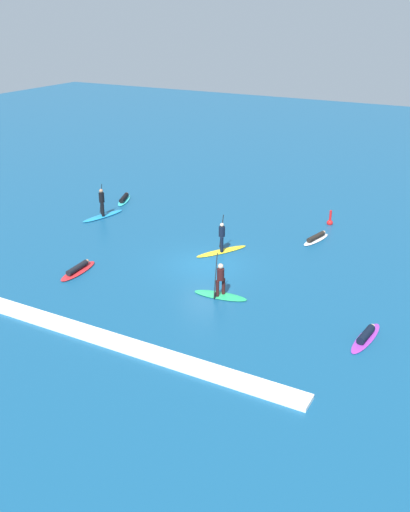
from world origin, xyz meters
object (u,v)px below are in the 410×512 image
object	(u,v)px
surfer_on_white_board	(316,238)
surfer_on_red_board	(78,269)
surfer_on_green_board	(220,288)
surfer_on_yellow_board	(222,244)
marker_buoy	(330,221)
surfer_on_teal_board	(124,199)
surfer_on_blue_board	(102,210)
surfer_on_purple_board	(366,336)

from	to	relation	value
surfer_on_white_board	surfer_on_red_board	bearing A→B (deg)	149.89
surfer_on_green_board	surfer_on_white_board	bearing A→B (deg)	-108.20
surfer_on_yellow_board	marker_buoy	world-z (taller)	surfer_on_yellow_board
surfer_on_green_board	surfer_on_teal_board	bearing A→B (deg)	-44.89
surfer_on_blue_board	surfer_on_teal_board	xyz separation A→B (m)	(-0.71, 3.37, -0.30)
surfer_on_green_board	surfer_on_blue_board	xyz separation A→B (m)	(-11.98, 6.39, -0.01)
surfer_on_teal_board	marker_buoy	size ratio (longest dim) A/B	2.51
surfer_on_white_board	marker_buoy	size ratio (longest dim) A/B	2.49
surfer_on_purple_board	marker_buoy	distance (m)	13.77
surfer_on_white_board	marker_buoy	xyz separation A→B (m)	(-0.11, 3.05, 0.05)
surfer_on_white_board	surfer_on_teal_board	world-z (taller)	surfer_on_teal_board
surfer_on_red_board	surfer_on_purple_board	bearing A→B (deg)	-91.62
surfer_on_green_board	surfer_on_white_board	size ratio (longest dim) A/B	1.06
surfer_on_purple_board	surfer_on_yellow_board	world-z (taller)	surfer_on_yellow_board
surfer_on_white_board	marker_buoy	world-z (taller)	marker_buoy
surfer_on_red_board	surfer_on_teal_board	size ratio (longest dim) A/B	1.08
surfer_on_red_board	surfer_on_yellow_board	world-z (taller)	surfer_on_yellow_board
surfer_on_purple_board	surfer_on_white_board	bearing A→B (deg)	35.45
surfer_on_purple_board	surfer_on_blue_board	distance (m)	20.28
surfer_on_purple_board	surfer_on_yellow_board	bearing A→B (deg)	66.76
surfer_on_green_board	surfer_on_yellow_board	size ratio (longest dim) A/B	0.88
surfer_on_yellow_board	surfer_on_teal_board	size ratio (longest dim) A/B	1.20
surfer_on_white_board	surfer_on_blue_board	size ratio (longest dim) A/B	0.77
surfer_on_white_board	surfer_on_blue_board	xyz separation A→B (m)	(-13.72, -2.69, 0.32)
surfer_on_blue_board	surfer_on_purple_board	bearing A→B (deg)	-96.77
surfer_on_purple_board	surfer_on_blue_board	bearing A→B (deg)	76.39
surfer_on_red_board	surfer_on_green_board	size ratio (longest dim) A/B	1.02
surfer_on_red_board	surfer_on_green_board	xyz separation A→B (m)	(7.79, 1.10, 0.34)
surfer_on_blue_board	marker_buoy	size ratio (longest dim) A/B	3.25
surfer_on_teal_board	surfer_on_yellow_board	bearing A→B (deg)	-136.97
marker_buoy	surfer_on_teal_board	bearing A→B (deg)	-170.60
surfer_on_purple_board	surfer_on_blue_board	size ratio (longest dim) A/B	0.88
surfer_on_green_board	surfer_on_blue_board	world-z (taller)	surfer_on_green_board
surfer_on_white_board	surfer_on_yellow_board	xyz separation A→B (m)	(-4.14, -4.21, 0.34)
surfer_on_white_board	surfer_on_blue_board	bearing A→B (deg)	114.10
surfer_on_blue_board	surfer_on_teal_board	distance (m)	3.46
surfer_on_red_board	surfer_on_white_board	distance (m)	13.94
surfer_on_yellow_board	surfer_on_blue_board	size ratio (longest dim) A/B	0.93
marker_buoy	surfer_on_red_board	bearing A→B (deg)	-125.47
surfer_on_red_board	surfer_on_white_board	world-z (taller)	surfer_on_red_board
surfer_on_teal_board	surfer_on_white_board	bearing A→B (deg)	-114.25
surfer_on_purple_board	surfer_on_teal_board	world-z (taller)	surfer_on_teal_board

